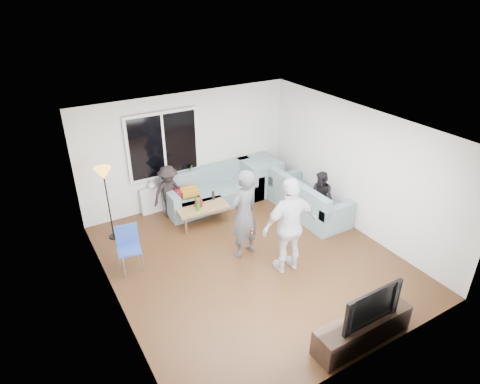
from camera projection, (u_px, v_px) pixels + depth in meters
floor at (251, 260)px, 7.87m from camera, size 5.00×5.50×0.04m
ceiling at (254, 127)px, 6.65m from camera, size 5.00×5.50×0.04m
wall_back at (188, 149)px, 9.37m from camera, size 5.00×0.04×2.60m
wall_front at (370, 291)px, 5.15m from camera, size 5.00×0.04×2.60m
wall_left at (109, 241)px, 6.13m from camera, size 0.04×5.50×2.60m
wall_right at (357, 169)px, 8.39m from camera, size 0.04×5.50×2.60m
window_frame at (163, 145)px, 8.93m from camera, size 1.62×0.06×1.47m
window_glass at (164, 145)px, 8.90m from camera, size 1.50×0.02×1.35m
window_mullion at (164, 145)px, 8.89m from camera, size 0.05×0.03×1.35m
radiator at (168, 196)px, 9.47m from camera, size 1.30×0.12×0.62m
potted_plant at (189, 172)px, 9.47m from camera, size 0.22×0.19×0.35m
vase at (152, 184)px, 9.10m from camera, size 0.20×0.20×0.19m
sofa_back_section at (213, 188)px, 9.56m from camera, size 2.30×0.85×0.85m
sofa_right_section at (309, 197)px, 9.20m from camera, size 2.00×0.85×0.85m
sofa_corner at (260, 176)px, 10.14m from camera, size 0.85×0.85×0.85m
cushion_yellow at (189, 192)px, 9.23m from camera, size 0.41×0.36×0.14m
cushion_red at (183, 191)px, 9.24m from camera, size 0.42×0.37×0.13m
coffee_table at (202, 214)px, 8.97m from camera, size 1.15×0.70×0.40m
pitcher at (199, 203)px, 8.83m from camera, size 0.17×0.17×0.17m
side_chair at (129, 250)px, 7.40m from camera, size 0.46×0.46×0.86m
floor_lamp at (108, 204)px, 8.17m from camera, size 0.32×0.32×1.56m
player_left at (244, 214)px, 7.63m from camera, size 0.73×0.58×1.77m
player_right at (290, 226)px, 7.21m from camera, size 1.11×0.55×1.83m
spectator_right at (321, 197)px, 8.84m from camera, size 0.57×0.66×1.16m
spectator_back at (169, 192)px, 9.02m from camera, size 0.85×0.58×1.21m
tv_console at (362, 330)px, 6.00m from camera, size 1.60×0.40×0.44m
television at (367, 303)px, 5.77m from camera, size 1.02×0.13×0.59m
bottle_c at (199, 199)px, 8.95m from camera, size 0.07×0.07×0.18m
bottle_b at (198, 205)px, 8.65m from camera, size 0.08×0.08×0.27m
bottle_e at (213, 195)px, 9.10m from camera, size 0.07×0.07×0.19m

